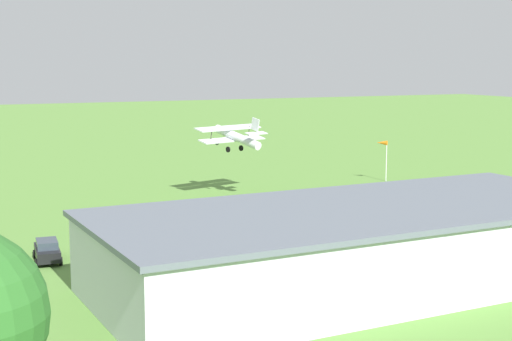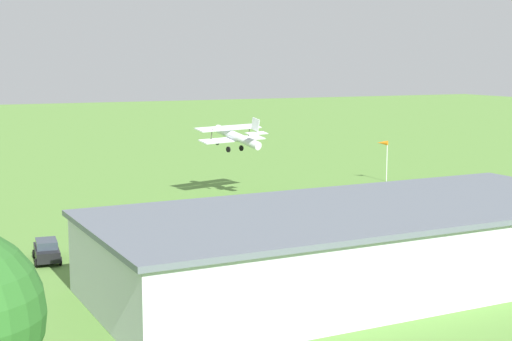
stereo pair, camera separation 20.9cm
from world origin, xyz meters
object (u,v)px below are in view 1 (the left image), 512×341
at_px(car_black, 47,250).
at_px(windsock, 383,145).
at_px(person_crossing_taxiway, 84,244).
at_px(hangar, 365,245).
at_px(person_at_fence_line, 372,206).
at_px(biplane, 235,136).
at_px(car_orange, 431,213).
at_px(person_watching_takeoff, 213,219).

bearing_deg(car_black, windsock, -154.04).
bearing_deg(person_crossing_taxiway, hangar, 134.48).
bearing_deg(hangar, person_at_fence_line, -124.46).
xyz_separation_m(biplane, windsock, (-20.80, -1.78, -2.18)).
distance_m(hangar, car_black, 23.95).
bearing_deg(windsock, biplane, 4.88).
bearing_deg(person_crossing_taxiway, car_black, 20.70).
bearing_deg(biplane, hangar, 81.28).
distance_m(biplane, person_crossing_taxiway, 28.93).
xyz_separation_m(car_black, person_crossing_taxiway, (-3.00, -1.13, -0.04)).
bearing_deg(biplane, person_crossing_taxiway, 41.95).
bearing_deg(car_orange, person_watching_takeoff, -17.68).
height_order(hangar, person_watching_takeoff, hangar).
bearing_deg(biplane, car_black, 39.82).
relative_size(car_black, person_at_fence_line, 2.61).
height_order(biplane, car_black, biplane).
bearing_deg(car_black, biplane, -140.18).
bearing_deg(person_watching_takeoff, hangar, 98.19).
relative_size(car_black, person_crossing_taxiway, 2.61).
height_order(biplane, windsock, biplane).
bearing_deg(car_orange, person_at_fence_line, -59.97).
height_order(hangar, person_at_fence_line, hangar).
relative_size(hangar, person_watching_takeoff, 22.23).
height_order(person_at_fence_line, windsock, windsock).
bearing_deg(person_crossing_taxiway, windsock, -153.68).
xyz_separation_m(car_orange, person_crossing_taxiway, (32.26, -1.59, -0.01)).
distance_m(hangar, car_orange, 22.03).
bearing_deg(biplane, person_watching_takeoff, 59.77).
relative_size(person_at_fence_line, windsock, 0.32).
bearing_deg(hangar, biplane, -98.72).
bearing_deg(hangar, car_orange, -139.00).
bearing_deg(person_at_fence_line, person_crossing_taxiway, 7.21).
distance_m(person_crossing_taxiway, person_watching_takeoff, 13.55).
xyz_separation_m(car_orange, person_at_fence_line, (3.06, -5.29, -0.01)).
distance_m(person_crossing_taxiway, windsock, 46.85).
bearing_deg(car_orange, person_crossing_taxiway, -2.82).
height_order(person_crossing_taxiway, windsock, windsock).
relative_size(biplane, windsock, 1.70).
xyz_separation_m(car_orange, car_black, (35.26, -0.46, 0.03)).
height_order(hangar, car_orange, hangar).
distance_m(biplane, car_black, 31.87).
bearing_deg(person_watching_takeoff, person_at_fence_line, 176.74).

